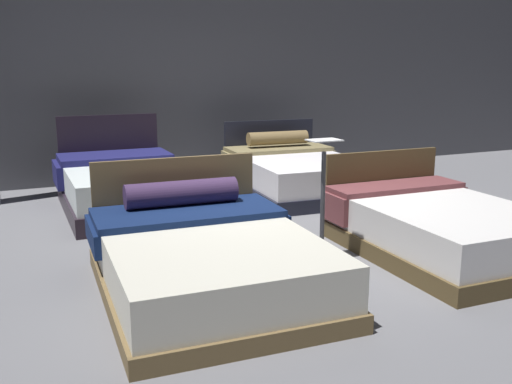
% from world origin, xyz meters
% --- Properties ---
extents(ground_plane, '(18.00, 18.00, 0.02)m').
position_xyz_m(ground_plane, '(0.00, 0.00, -0.01)').
color(ground_plane, slate).
extents(showroom_back_wall, '(18.00, 0.06, 3.50)m').
position_xyz_m(showroom_back_wall, '(0.00, 3.24, 1.75)').
color(showroom_back_wall, '#47474C').
rests_on(showroom_back_wall, ground_plane).
extents(bed_0, '(1.72, 2.20, 0.92)m').
position_xyz_m(bed_0, '(-1.16, -1.39, 0.26)').
color(bed_0, brown).
rests_on(bed_0, ground_plane).
extents(bed_1, '(1.53, 2.09, 0.85)m').
position_xyz_m(bed_1, '(1.14, -1.44, 0.25)').
color(bed_1, brown).
rests_on(bed_1, ground_plane).
extents(bed_2, '(1.52, 2.09, 1.08)m').
position_xyz_m(bed_2, '(-1.23, 1.48, 0.29)').
color(bed_2, black).
rests_on(bed_2, ground_plane).
extents(bed_3, '(1.66, 2.19, 0.92)m').
position_xyz_m(bed_3, '(1.12, 1.41, 0.28)').
color(bed_3, black).
rests_on(bed_3, ground_plane).
extents(price_sign, '(0.28, 0.24, 1.11)m').
position_xyz_m(price_sign, '(0.00, -1.20, 0.44)').
color(price_sign, '#3F3F44').
rests_on(price_sign, ground_plane).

